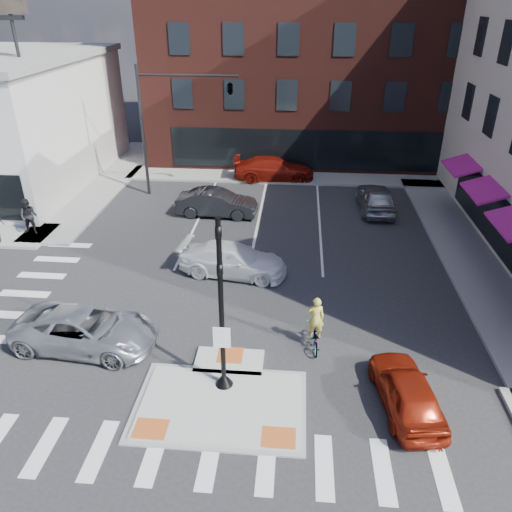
# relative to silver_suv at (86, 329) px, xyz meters

# --- Properties ---
(ground) EXTENTS (120.00, 120.00, 0.00)m
(ground) POSITION_rel_silver_suv_xyz_m (5.33, -2.13, -0.73)
(ground) COLOR #28282B
(ground) RESTS_ON ground
(refuge_island) EXTENTS (5.40, 4.65, 0.13)m
(refuge_island) POSITION_rel_silver_suv_xyz_m (5.33, -2.39, -0.68)
(refuge_island) COLOR gray
(refuge_island) RESTS_ON ground
(sidewalk_e) EXTENTS (3.00, 24.00, 0.15)m
(sidewalk_e) POSITION_rel_silver_suv_xyz_m (16.13, 7.87, -0.66)
(sidewalk_e) COLOR gray
(sidewalk_e) RESTS_ON ground
(sidewalk_n) EXTENTS (26.00, 3.00, 0.15)m
(sidewalk_n) POSITION_rel_silver_suv_xyz_m (8.33, 19.87, -0.66)
(sidewalk_n) COLOR gray
(sidewalk_n) RESTS_ON ground
(building_n) EXTENTS (24.40, 18.40, 15.50)m
(building_n) POSITION_rel_silver_suv_xyz_m (8.33, 29.86, 7.07)
(building_n) COLOR #4A1C17
(building_n) RESTS_ON ground
(building_far_left) EXTENTS (10.00, 12.00, 10.00)m
(building_far_left) POSITION_rel_silver_suv_xyz_m (1.33, 49.87, 4.27)
(building_far_left) COLOR slate
(building_far_left) RESTS_ON ground
(building_far_right) EXTENTS (12.00, 12.00, 12.00)m
(building_far_right) POSITION_rel_silver_suv_xyz_m (14.33, 51.87, 5.27)
(building_far_right) COLOR brown
(building_far_right) RESTS_ON ground
(signal_pole) EXTENTS (0.60, 0.60, 5.98)m
(signal_pole) POSITION_rel_silver_suv_xyz_m (5.33, -1.74, 1.63)
(signal_pole) COLOR black
(signal_pole) RESTS_ON refuge_island
(mast_arm_signal) EXTENTS (6.10, 2.24, 8.00)m
(mast_arm_signal) POSITION_rel_silver_suv_xyz_m (1.85, 15.87, 5.48)
(mast_arm_signal) COLOR black
(mast_arm_signal) RESTS_ON ground
(silver_suv) EXTENTS (5.45, 2.88, 1.46)m
(silver_suv) POSITION_rel_silver_suv_xyz_m (0.00, 0.00, 0.00)
(silver_suv) COLOR #BBBDC3
(silver_suv) RESTS_ON ground
(red_sedan) EXTENTS (2.13, 4.10, 1.33)m
(red_sedan) POSITION_rel_silver_suv_xyz_m (11.12, -2.13, -0.06)
(red_sedan) COLOR maroon
(red_sedan) RESTS_ON ground
(white_pickup) EXTENTS (5.19, 2.69, 1.44)m
(white_pickup) POSITION_rel_silver_suv_xyz_m (4.67, 5.85, -0.01)
(white_pickup) COLOR white
(white_pickup) RESTS_ON ground
(bg_car_dark) EXTENTS (4.76, 1.87, 1.54)m
(bg_car_dark) POSITION_rel_silver_suv_xyz_m (2.83, 12.68, 0.04)
(bg_car_dark) COLOR #222227
(bg_car_dark) RESTS_ON ground
(bg_car_silver) EXTENTS (2.07, 4.78, 1.61)m
(bg_car_silver) POSITION_rel_silver_suv_xyz_m (12.19, 14.33, 0.07)
(bg_car_silver) COLOR #9DA0A3
(bg_car_silver) RESTS_ON ground
(bg_car_red) EXTENTS (5.67, 2.58, 1.61)m
(bg_car_red) POSITION_rel_silver_suv_xyz_m (5.80, 19.37, 0.07)
(bg_car_red) COLOR maroon
(bg_car_red) RESTS_ON ground
(cyclist) EXTENTS (0.69, 1.70, 2.12)m
(cyclist) POSITION_rel_silver_suv_xyz_m (8.33, 0.67, -0.02)
(cyclist) COLOR #3F3F44
(cyclist) RESTS_ON ground
(pedestrian_a) EXTENTS (1.00, 0.81, 1.94)m
(pedestrian_a) POSITION_rel_silver_suv_xyz_m (-6.67, 9.01, 0.39)
(pedestrian_a) COLOR black
(pedestrian_a) RESTS_ON sidewalk_nw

